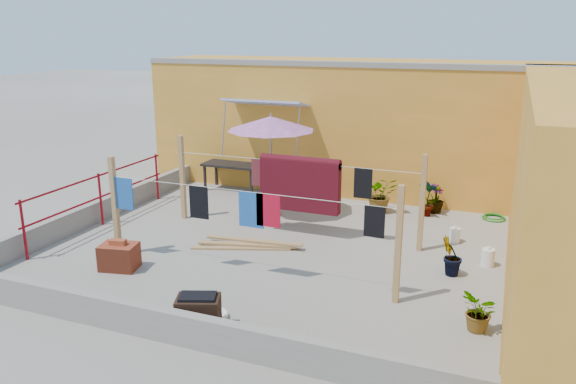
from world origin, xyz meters
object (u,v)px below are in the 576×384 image
object	(u,v)px
brazier	(198,313)
brick_stack	(119,256)
outdoor_table	(233,166)
green_hose	(494,217)
water_jug_b	(488,257)
white_basin	(211,316)
water_jug_a	(455,235)
plant_back_a	(380,194)
patio_umbrella	(271,124)

from	to	relation	value
brazier	brick_stack	bearing A→B (deg)	150.81
outdoor_table	green_hose	distance (m)	6.28
water_jug_b	green_hose	size ratio (longest dim) A/B	0.70
white_basin	water_jug_b	bearing A→B (deg)	43.98
brazier	white_basin	world-z (taller)	brazier
brick_stack	water_jug_b	bearing A→B (deg)	22.83
brick_stack	brazier	distance (m)	2.62
outdoor_table	water_jug_a	world-z (taller)	outdoor_table
brick_stack	green_hose	world-z (taller)	brick_stack
water_jug_b	plant_back_a	size ratio (longest dim) A/B	0.43
white_basin	plant_back_a	bearing A→B (deg)	78.84
outdoor_table	water_jug_a	xyz separation A→B (m)	(5.61, -1.73, -0.48)
white_basin	plant_back_a	distance (m)	5.77
green_hose	patio_umbrella	bearing A→B (deg)	-161.73
patio_umbrella	water_jug_b	size ratio (longest dim) A/B	6.74
outdoor_table	brick_stack	world-z (taller)	outdoor_table
outdoor_table	brazier	world-z (taller)	outdoor_table
patio_umbrella	outdoor_table	xyz separation A→B (m)	(-1.71, 1.50, -1.38)
brick_stack	patio_umbrella	bearing A→B (deg)	71.15
water_jug_a	plant_back_a	world-z (taller)	plant_back_a
water_jug_a	green_hose	size ratio (longest dim) A/B	0.64
patio_umbrella	water_jug_b	bearing A→B (deg)	-14.68
outdoor_table	brick_stack	distance (m)	5.16
water_jug_a	brazier	bearing A→B (deg)	-121.36
brazier	white_basin	bearing A→B (deg)	91.35
water_jug_b	outdoor_table	bearing A→B (deg)	156.71
brazier	plant_back_a	world-z (taller)	plant_back_a
patio_umbrella	brazier	bearing A→B (deg)	-77.89
green_hose	water_jug_a	bearing A→B (deg)	-110.41
outdoor_table	plant_back_a	world-z (taller)	plant_back_a
brazier	green_hose	xyz separation A→B (m)	(3.49, 6.40, -0.22)
brazier	water_jug_a	size ratio (longest dim) A/B	2.09
outdoor_table	brick_stack	size ratio (longest dim) A/B	2.17
patio_umbrella	water_jug_a	world-z (taller)	patio_umbrella
water_jug_a	patio_umbrella	bearing A→B (deg)	176.67
outdoor_table	patio_umbrella	bearing A→B (deg)	-41.31
outdoor_table	brazier	bearing A→B (deg)	-66.69
outdoor_table	brazier	size ratio (longest dim) A/B	2.19
brazier	plant_back_a	xyz separation A→B (m)	(1.11, 5.98, 0.15)
patio_umbrella	green_hose	world-z (taller)	patio_umbrella
brick_stack	water_jug_b	xyz separation A→B (m)	(5.78, 2.43, -0.07)
brazier	water_jug_a	bearing A→B (deg)	58.64
outdoor_table	plant_back_a	size ratio (longest dim) A/B	1.81
water_jug_b	green_hose	xyz separation A→B (m)	(0.00, 2.69, -0.12)
outdoor_table	white_basin	bearing A→B (deg)	-65.61
outdoor_table	water_jug_b	size ratio (longest dim) A/B	4.21
patio_umbrella	water_jug_a	bearing A→B (deg)	-3.33
outdoor_table	brazier	xyz separation A→B (m)	(2.76, -6.40, -0.37)
brazier	green_hose	size ratio (longest dim) A/B	1.34
patio_umbrella	plant_back_a	world-z (taller)	patio_umbrella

